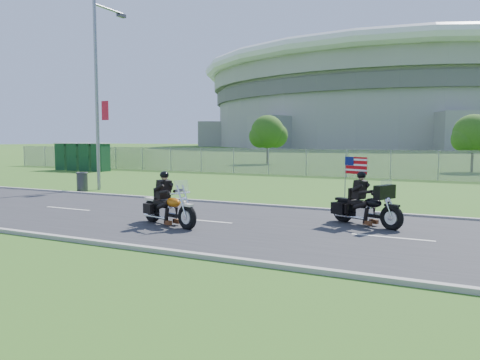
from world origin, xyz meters
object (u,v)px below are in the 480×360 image
at_px(motorcycle_follow, 366,208).
at_px(porta_toilet_d, 64,157).
at_px(porta_toilet_a, 101,158).
at_px(trash_can, 82,182).
at_px(streetlight, 100,84).
at_px(porta_toilet_c, 76,157).
at_px(porta_toilet_b, 88,157).
at_px(motorcycle_lead, 168,209).

bearing_deg(motorcycle_follow, porta_toilet_d, 176.32).
distance_m(porta_toilet_a, motorcycle_follow, 29.41).
height_order(motorcycle_follow, trash_can, motorcycle_follow).
distance_m(streetlight, motorcycle_follow, 16.49).
relative_size(porta_toilet_a, porta_toilet_c, 1.00).
bearing_deg(trash_can, streetlight, 77.50).
bearing_deg(streetlight, porta_toilet_d, 142.83).
relative_size(porta_toilet_b, porta_toilet_c, 1.00).
bearing_deg(motorcycle_lead, porta_toilet_a, 155.46).
height_order(porta_toilet_a, motorcycle_lead, porta_toilet_a).
height_order(streetlight, motorcycle_lead, streetlight).
xyz_separation_m(porta_toilet_d, motorcycle_lead, (23.66, -18.14, -0.60)).
bearing_deg(motorcycle_lead, porta_toilet_d, 160.98).
relative_size(porta_toilet_a, porta_toilet_b, 1.00).
relative_size(porta_toilet_d, motorcycle_follow, 0.96).
xyz_separation_m(porta_toilet_c, motorcycle_lead, (22.26, -18.14, -0.60)).
height_order(porta_toilet_b, porta_toilet_c, same).
bearing_deg(porta_toilet_d, motorcycle_follow, -27.94).
distance_m(streetlight, porta_toilet_a, 15.39).
relative_size(motorcycle_lead, motorcycle_follow, 1.04).
distance_m(porta_toilet_a, porta_toilet_c, 2.80).
height_order(motorcycle_lead, trash_can, motorcycle_lead).
bearing_deg(streetlight, motorcycle_follow, -17.43).
xyz_separation_m(streetlight, porta_toilet_d, (-14.22, 10.78, -4.49)).
bearing_deg(motorcycle_follow, porta_toilet_b, 173.86).
xyz_separation_m(streetlight, motorcycle_follow, (14.97, -4.70, -5.05)).
relative_size(porta_toilet_c, porta_toilet_d, 1.00).
relative_size(porta_toilet_c, motorcycle_follow, 0.96).
distance_m(motorcycle_lead, motorcycle_follow, 6.14).
bearing_deg(porta_toilet_c, trash_can, -43.61).
relative_size(streetlight, porta_toilet_d, 4.35).
height_order(porta_toilet_b, porta_toilet_d, same).
relative_size(streetlight, porta_toilet_b, 4.35).
relative_size(porta_toilet_a, motorcycle_lead, 0.92).
height_order(porta_toilet_a, porta_toilet_c, same).
bearing_deg(porta_toilet_d, motorcycle_lead, -37.49).
relative_size(porta_toilet_b, trash_can, 2.41).
bearing_deg(motorcycle_follow, trash_can, -168.75).
bearing_deg(porta_toilet_c, porta_toilet_a, 0.00).
distance_m(porta_toilet_b, motorcycle_follow, 30.60).
bearing_deg(porta_toilet_b, motorcycle_follow, -30.40).
relative_size(streetlight, porta_toilet_c, 4.35).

